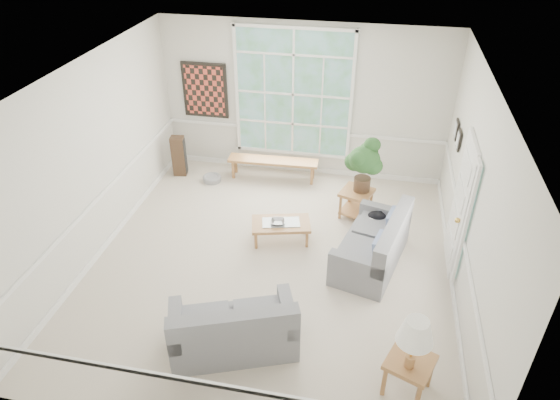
% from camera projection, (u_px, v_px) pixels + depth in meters
% --- Properties ---
extents(floor, '(5.50, 6.00, 0.01)m').
position_uv_depth(floor, '(271.00, 262.00, 7.85)').
color(floor, beige).
rests_on(floor, ground).
extents(ceiling, '(5.50, 6.00, 0.02)m').
position_uv_depth(ceiling, '(269.00, 76.00, 6.22)').
color(ceiling, white).
rests_on(ceiling, ground).
extents(wall_back, '(5.50, 0.02, 3.00)m').
position_uv_depth(wall_back, '(304.00, 102.00, 9.50)').
color(wall_back, silver).
rests_on(wall_back, ground).
extents(wall_front, '(5.50, 0.02, 3.00)m').
position_uv_depth(wall_front, '(200.00, 343.00, 4.56)').
color(wall_front, silver).
rests_on(wall_front, ground).
extents(wall_left, '(0.02, 6.00, 3.00)m').
position_uv_depth(wall_left, '(92.00, 162.00, 7.49)').
color(wall_left, silver).
rests_on(wall_left, ground).
extents(wall_right, '(0.02, 6.00, 3.00)m').
position_uv_depth(wall_right, '(474.00, 201.00, 6.58)').
color(wall_right, silver).
rests_on(wall_right, ground).
extents(window_back, '(2.30, 0.08, 2.40)m').
position_uv_depth(window_back, '(293.00, 94.00, 9.42)').
color(window_back, white).
rests_on(window_back, wall_back).
extents(entry_door, '(0.08, 0.90, 2.10)m').
position_uv_depth(entry_door, '(459.00, 204.00, 7.32)').
color(entry_door, white).
rests_on(entry_door, floor).
extents(door_sidelight, '(0.08, 0.26, 1.90)m').
position_uv_depth(door_sidelight, '(465.00, 223.00, 6.75)').
color(door_sidelight, white).
rests_on(door_sidelight, wall_right).
extents(wall_art, '(0.90, 0.06, 1.10)m').
position_uv_depth(wall_art, '(205.00, 90.00, 9.73)').
color(wall_art, maroon).
rests_on(wall_art, wall_back).
extents(wall_frame_near, '(0.04, 0.26, 0.32)m').
position_uv_depth(wall_frame_near, '(458.00, 140.00, 8.00)').
color(wall_frame_near, black).
rests_on(wall_frame_near, wall_right).
extents(wall_frame_far, '(0.04, 0.26, 0.32)m').
position_uv_depth(wall_frame_far, '(456.00, 130.00, 8.33)').
color(wall_frame_far, black).
rests_on(wall_frame_far, wall_right).
extents(loveseat_right, '(1.20, 1.76, 0.87)m').
position_uv_depth(loveseat_right, '(372.00, 240.00, 7.61)').
color(loveseat_right, gray).
rests_on(loveseat_right, floor).
extents(loveseat_front, '(1.75, 1.31, 0.85)m').
position_uv_depth(loveseat_front, '(233.00, 322.00, 6.22)').
color(loveseat_front, gray).
rests_on(loveseat_front, floor).
extents(coffee_table, '(1.05, 0.73, 0.35)m').
position_uv_depth(coffee_table, '(281.00, 231.00, 8.23)').
color(coffee_table, '#9F6B3D').
rests_on(coffee_table, floor).
extents(pewter_bowl, '(0.33, 0.33, 0.07)m').
position_uv_depth(pewter_bowl, '(278.00, 222.00, 8.10)').
color(pewter_bowl, '#959499').
rests_on(pewter_bowl, coffee_table).
extents(window_bench, '(1.79, 0.42, 0.41)m').
position_uv_depth(window_bench, '(273.00, 169.00, 9.94)').
color(window_bench, '#9F6B3D').
rests_on(window_bench, floor).
extents(end_table, '(0.65, 0.65, 0.52)m').
position_uv_depth(end_table, '(356.00, 203.00, 8.79)').
color(end_table, '#9F6B3D').
rests_on(end_table, floor).
extents(houseplant, '(0.77, 0.77, 0.98)m').
position_uv_depth(houseplant, '(364.00, 165.00, 8.41)').
color(houseplant, '#234B20').
rests_on(houseplant, end_table).
extents(side_table, '(0.65, 0.65, 0.51)m').
position_uv_depth(side_table, '(408.00, 375.00, 5.75)').
color(side_table, '#9F6B3D').
rests_on(side_table, floor).
extents(table_lamp, '(0.57, 0.57, 0.70)m').
position_uv_depth(table_lamp, '(413.00, 344.00, 5.36)').
color(table_lamp, silver).
rests_on(table_lamp, side_table).
extents(pet_bed, '(0.41, 0.41, 0.11)m').
position_uv_depth(pet_bed, '(212.00, 178.00, 9.93)').
color(pet_bed, gray).
rests_on(pet_bed, floor).
extents(floor_speaker, '(0.28, 0.24, 0.83)m').
position_uv_depth(floor_speaker, '(179.00, 156.00, 9.97)').
color(floor_speaker, '#402C1C').
rests_on(floor_speaker, floor).
extents(cat, '(0.36, 0.34, 0.14)m').
position_uv_depth(cat, '(377.00, 215.00, 8.03)').
color(cat, black).
rests_on(cat, loveseat_right).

